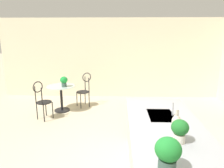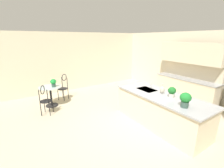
% 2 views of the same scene
% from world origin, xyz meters
% --- Properties ---
extents(wall_left_window, '(0.12, 7.80, 2.70)m').
position_xyz_m(wall_left_window, '(-4.26, 0.00, 1.35)').
color(wall_left_window, beige).
rests_on(wall_left_window, ground).
extents(kitchen_island, '(2.80, 1.06, 0.92)m').
position_xyz_m(kitchen_island, '(0.30, 0.85, 0.46)').
color(kitchen_island, beige).
rests_on(kitchen_island, ground).
extents(bistro_table, '(0.80, 0.80, 0.74)m').
position_xyz_m(bistro_table, '(-2.76, -1.48, 0.45)').
color(bistro_table, black).
rests_on(bistro_table, ground).
extents(chair_near_window, '(0.53, 0.53, 1.04)m').
position_xyz_m(chair_near_window, '(-2.10, -1.79, 0.57)').
color(chair_near_window, black).
rests_on(chair_near_window, ground).
extents(chair_by_island, '(0.53, 0.53, 1.04)m').
position_xyz_m(chair_by_island, '(-3.18, -0.88, 0.57)').
color(chair_by_island, black).
rests_on(chair_by_island, ground).
extents(sink_faucet, '(0.02, 0.02, 0.22)m').
position_xyz_m(sink_faucet, '(-0.25, 1.03, 1.03)').
color(sink_faucet, '#B2B5BA').
rests_on(sink_faucet, kitchen_island).
extents(potted_plant_on_table, '(0.21, 0.21, 0.29)m').
position_xyz_m(potted_plant_on_table, '(-2.68, -1.36, 0.91)').
color(potted_plant_on_table, '#385147').
rests_on(potted_plant_on_table, bistro_table).
extents(potted_plant_counter_far, '(0.25, 0.25, 0.35)m').
position_xyz_m(potted_plant_counter_far, '(1.15, 0.63, 1.12)').
color(potted_plant_counter_far, '#385147').
rests_on(potted_plant_counter_far, kitchen_island).
extents(potted_plant_counter_near, '(0.21, 0.21, 0.29)m').
position_xyz_m(potted_plant_counter_near, '(0.60, 0.90, 1.09)').
color(potted_plant_counter_near, beige).
rests_on(potted_plant_counter_near, kitchen_island).
extents(vase_on_counter, '(0.13, 0.13, 0.29)m').
position_xyz_m(vase_on_counter, '(0.25, 0.95, 1.03)').
color(vase_on_counter, '#BCB29E').
rests_on(vase_on_counter, kitchen_island).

